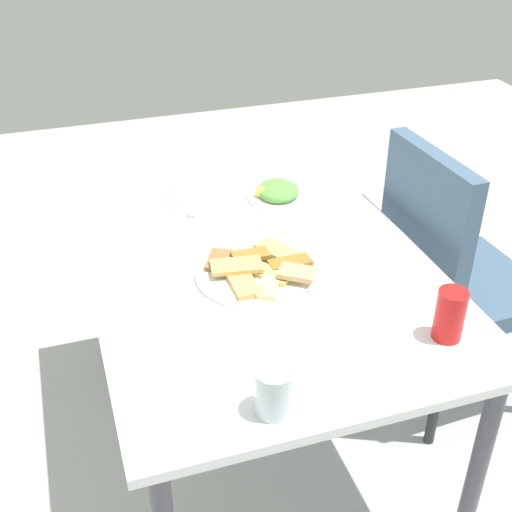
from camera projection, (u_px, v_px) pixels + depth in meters
ground_plane at (257, 445)px, 2.14m from camera, size 6.00×6.00×0.00m
dining_table at (257, 282)px, 1.80m from camera, size 1.22×0.87×0.70m
dining_chair at (448, 268)px, 2.05m from camera, size 0.44×0.44×0.92m
pide_platter at (257, 271)px, 1.69m from camera, size 0.30×0.30×0.04m
salad_plate_greens at (277, 192)px, 2.05m from camera, size 0.19×0.19×0.05m
soda_can at (450, 315)px, 1.46m from camera, size 0.08×0.08×0.12m
drinking_glass at (274, 391)px, 1.27m from camera, size 0.08×0.08×0.10m
paper_napkin at (177, 204)px, 2.02m from camera, size 0.19×0.19×0.00m
fork at (171, 204)px, 2.01m from camera, size 0.17×0.03×0.00m
spoon at (183, 202)px, 2.02m from camera, size 0.18×0.03×0.00m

